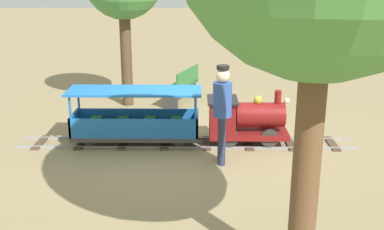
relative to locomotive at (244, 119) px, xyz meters
name	(u,v)px	position (x,y,z in m)	size (l,w,h in m)	color
ground_plane	(186,144)	(0.00, -1.04, -0.48)	(60.00, 60.00, 0.00)	#8C7A56
track	(186,143)	(0.00, -1.04, -0.47)	(0.70, 6.05, 0.04)	gray
locomotive	(244,119)	(0.00, 0.00, 0.00)	(0.66, 1.45, 0.97)	maroon
passenger_car	(136,122)	(0.00, -1.94, -0.06)	(0.76, 2.35, 0.97)	#3F3F3F
conductor_person	(222,107)	(0.86, -0.44, 0.47)	(0.30, 0.30, 1.62)	#282D47
park_bench	(183,86)	(-2.72, -1.18, -0.07)	(1.36, 0.82, 0.82)	#2D6B33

